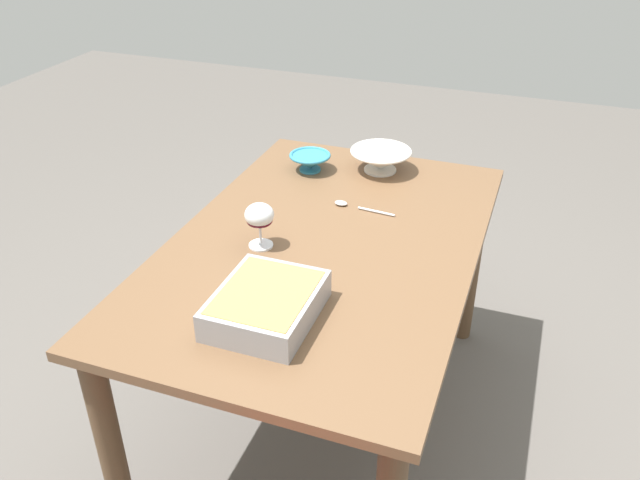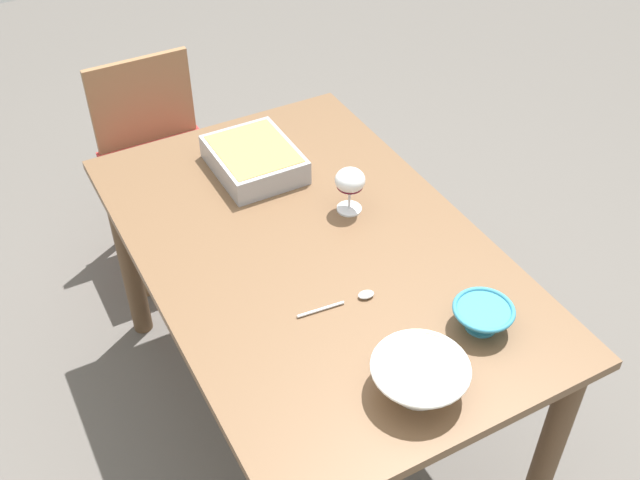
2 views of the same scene
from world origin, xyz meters
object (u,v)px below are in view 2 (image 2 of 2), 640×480
at_px(dining_table, 313,276).
at_px(small_bowl, 483,316).
at_px(chair, 158,153).
at_px(casserole_dish, 254,158).
at_px(mixing_bowl, 419,376).
at_px(wine_glass, 350,183).
at_px(serving_spoon, 352,299).

distance_m(dining_table, small_bowl, 0.54).
height_order(chair, casserole_dish, casserole_dish).
height_order(dining_table, mixing_bowl, mixing_bowl).
xyz_separation_m(chair, wine_glass, (-0.98, -0.30, 0.39)).
xyz_separation_m(wine_glass, mixing_bowl, (-0.65, 0.20, -0.05)).
relative_size(dining_table, serving_spoon, 6.68).
xyz_separation_m(casserole_dish, small_bowl, (-0.88, -0.22, -0.01)).
distance_m(dining_table, serving_spoon, 0.27).
bearing_deg(mixing_bowl, chair, 3.62).
bearing_deg(chair, mixing_bowl, -176.38).
bearing_deg(dining_table, casserole_dish, -1.74).
relative_size(casserole_dish, small_bowl, 1.97).
relative_size(casserole_dish, mixing_bowl, 1.33).
distance_m(chair, wine_glass, 1.09).
bearing_deg(mixing_bowl, serving_spoon, -1.94).
bearing_deg(mixing_bowl, dining_table, -2.14).
relative_size(chair, small_bowl, 5.31).
xyz_separation_m(dining_table, serving_spoon, (-0.24, 0.01, 0.12)).
height_order(small_bowl, serving_spoon, small_bowl).
bearing_deg(serving_spoon, small_bowl, -134.10).
height_order(dining_table, wine_glass, wine_glass).
bearing_deg(small_bowl, casserole_dish, 13.72).
relative_size(chair, mixing_bowl, 3.59).
bearing_deg(dining_table, mixing_bowl, 177.86).
bearing_deg(chair, dining_table, -173.41).
bearing_deg(casserole_dish, dining_table, 178.26).
height_order(dining_table, small_bowl, small_bowl).
height_order(wine_glass, small_bowl, wine_glass).
height_order(wine_glass, mixing_bowl, wine_glass).
distance_m(wine_glass, mixing_bowl, 0.68).
bearing_deg(small_bowl, chair, 12.87).
height_order(wine_glass, casserole_dish, wine_glass).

